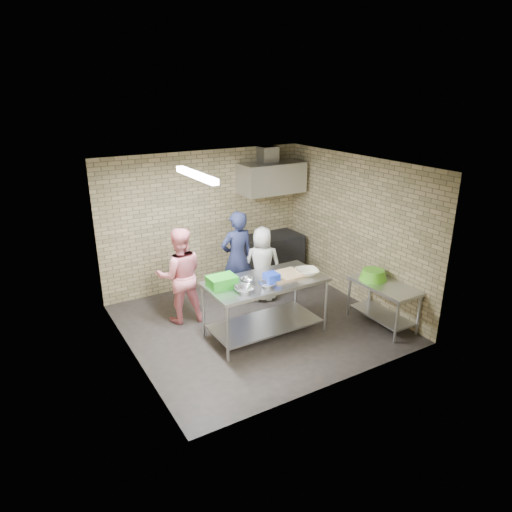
{
  "coord_description": "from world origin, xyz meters",
  "views": [
    {
      "loc": [
        -3.57,
        -6.01,
        3.81
      ],
      "look_at": [
        0.1,
        0.2,
        1.15
      ],
      "focal_mm": 32.28,
      "sensor_mm": 36.0,
      "label": 1
    }
  ],
  "objects_px": {
    "prep_table": "(265,307)",
    "bottle_green": "(285,178)",
    "green_basin": "(373,274)",
    "blue_tub": "(271,278)",
    "green_crate": "(222,282)",
    "man_navy": "(237,258)",
    "stove": "(272,256)",
    "woman_pink": "(180,276)",
    "woman_white": "(262,264)",
    "side_counter": "(382,304)",
    "bottle_red": "(269,180)"
  },
  "relations": [
    {
      "from": "woman_pink",
      "to": "blue_tub",
      "type": "bearing_deg",
      "value": 144.15
    },
    {
      "from": "bottle_red",
      "to": "side_counter",
      "type": "bearing_deg",
      "value": -82.38
    },
    {
      "from": "stove",
      "to": "green_basin",
      "type": "xyz_separation_m",
      "value": [
        0.43,
        -2.5,
        0.38
      ]
    },
    {
      "from": "prep_table",
      "to": "bottle_green",
      "type": "height_order",
      "value": "bottle_green"
    },
    {
      "from": "woman_white",
      "to": "bottle_red",
      "type": "bearing_deg",
      "value": -99.96
    },
    {
      "from": "green_basin",
      "to": "woman_pink",
      "type": "bearing_deg",
      "value": 149.94
    },
    {
      "from": "blue_tub",
      "to": "bottle_red",
      "type": "bearing_deg",
      "value": 59.04
    },
    {
      "from": "stove",
      "to": "prep_table",
      "type": "bearing_deg",
      "value": -125.06
    },
    {
      "from": "side_counter",
      "to": "green_crate",
      "type": "distance_m",
      "value": 2.78
    },
    {
      "from": "side_counter",
      "to": "bottle_red",
      "type": "distance_m",
      "value": 3.44
    },
    {
      "from": "woman_pink",
      "to": "side_counter",
      "type": "bearing_deg",
      "value": 160.69
    },
    {
      "from": "bottle_red",
      "to": "green_basin",
      "type": "bearing_deg",
      "value": -82.1
    },
    {
      "from": "bottle_green",
      "to": "woman_white",
      "type": "bearing_deg",
      "value": -137.82
    },
    {
      "from": "green_basin",
      "to": "bottle_green",
      "type": "bearing_deg",
      "value": 89.58
    },
    {
      "from": "prep_table",
      "to": "man_navy",
      "type": "distance_m",
      "value": 1.32
    },
    {
      "from": "green_crate",
      "to": "blue_tub",
      "type": "bearing_deg",
      "value": -16.35
    },
    {
      "from": "blue_tub",
      "to": "man_navy",
      "type": "relative_size",
      "value": 0.12
    },
    {
      "from": "woman_white",
      "to": "stove",
      "type": "bearing_deg",
      "value": -105.05
    },
    {
      "from": "stove",
      "to": "bottle_green",
      "type": "relative_size",
      "value": 8.0
    },
    {
      "from": "green_crate",
      "to": "woman_pink",
      "type": "xyz_separation_m",
      "value": [
        -0.28,
        1.02,
        -0.21
      ]
    },
    {
      "from": "prep_table",
      "to": "woman_white",
      "type": "bearing_deg",
      "value": 60.81
    },
    {
      "from": "green_basin",
      "to": "woman_white",
      "type": "xyz_separation_m",
      "value": [
        -1.2,
        1.63,
        -0.12
      ]
    },
    {
      "from": "stove",
      "to": "man_navy",
      "type": "relative_size",
      "value": 0.68
    },
    {
      "from": "green_crate",
      "to": "woman_white",
      "type": "relative_size",
      "value": 0.3
    },
    {
      "from": "prep_table",
      "to": "bottle_red",
      "type": "height_order",
      "value": "bottle_red"
    },
    {
      "from": "green_basin",
      "to": "woman_white",
      "type": "height_order",
      "value": "woman_white"
    },
    {
      "from": "prep_table",
      "to": "woman_pink",
      "type": "distance_m",
      "value": 1.54
    },
    {
      "from": "blue_tub",
      "to": "green_basin",
      "type": "relative_size",
      "value": 0.46
    },
    {
      "from": "blue_tub",
      "to": "green_crate",
      "type": "bearing_deg",
      "value": 163.65
    },
    {
      "from": "prep_table",
      "to": "bottle_green",
      "type": "relative_size",
      "value": 12.68
    },
    {
      "from": "prep_table",
      "to": "man_navy",
      "type": "relative_size",
      "value": 1.08
    },
    {
      "from": "side_counter",
      "to": "woman_white",
      "type": "xyz_separation_m",
      "value": [
        -1.22,
        1.88,
        0.34
      ]
    },
    {
      "from": "bottle_red",
      "to": "bottle_green",
      "type": "xyz_separation_m",
      "value": [
        0.4,
        0.0,
        -0.01
      ]
    },
    {
      "from": "side_counter",
      "to": "stove",
      "type": "relative_size",
      "value": 1.0
    },
    {
      "from": "stove",
      "to": "blue_tub",
      "type": "xyz_separation_m",
      "value": [
        -1.36,
        -2.1,
        0.57
      ]
    },
    {
      "from": "stove",
      "to": "green_crate",
      "type": "relative_size",
      "value": 2.84
    },
    {
      "from": "prep_table",
      "to": "woman_pink",
      "type": "relative_size",
      "value": 1.15
    },
    {
      "from": "man_navy",
      "to": "side_counter",
      "type": "bearing_deg",
      "value": 130.42
    },
    {
      "from": "bottle_green",
      "to": "man_navy",
      "type": "height_order",
      "value": "bottle_green"
    },
    {
      "from": "woman_white",
      "to": "blue_tub",
      "type": "bearing_deg",
      "value": 91.29
    },
    {
      "from": "stove",
      "to": "bottle_green",
      "type": "distance_m",
      "value": 1.65
    },
    {
      "from": "bottle_red",
      "to": "green_crate",
      "type": "bearing_deg",
      "value": -135.44
    },
    {
      "from": "prep_table",
      "to": "green_basin",
      "type": "distance_m",
      "value": 1.94
    },
    {
      "from": "stove",
      "to": "man_navy",
      "type": "bearing_deg",
      "value": -148.53
    },
    {
      "from": "bottle_green",
      "to": "stove",
      "type": "bearing_deg",
      "value": -151.93
    },
    {
      "from": "green_crate",
      "to": "woman_pink",
      "type": "relative_size",
      "value": 0.25
    },
    {
      "from": "side_counter",
      "to": "stove",
      "type": "distance_m",
      "value": 2.79
    },
    {
      "from": "green_basin",
      "to": "bottle_green",
      "type": "distance_m",
      "value": 2.98
    },
    {
      "from": "green_crate",
      "to": "man_navy",
      "type": "distance_m",
      "value": 1.43
    },
    {
      "from": "prep_table",
      "to": "woman_white",
      "type": "relative_size",
      "value": 1.33
    }
  ]
}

